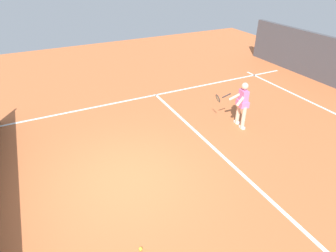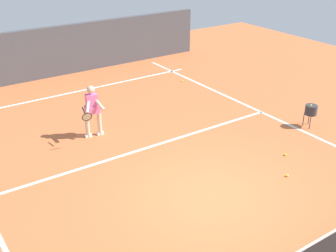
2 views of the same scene
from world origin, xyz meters
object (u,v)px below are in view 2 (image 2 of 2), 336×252
at_px(tennis_ball_mid, 287,175).
at_px(tennis_ball_far, 182,81).
at_px(tennis_ball_near, 285,155).
at_px(tennis_player, 92,109).
at_px(ball_hopper, 311,110).

height_order(tennis_ball_mid, tennis_ball_far, same).
xyz_separation_m(tennis_ball_near, tennis_ball_mid, (0.77, 0.74, 0.00)).
height_order(tennis_player, ball_hopper, tennis_player).
height_order(tennis_ball_near, tennis_ball_far, same).
distance_m(tennis_player, tennis_ball_far, 5.53).
bearing_deg(tennis_ball_near, tennis_ball_far, -100.44).
xyz_separation_m(tennis_player, ball_hopper, (-5.74, 3.09, -0.30)).
distance_m(tennis_player, ball_hopper, 6.52).
bearing_deg(ball_hopper, tennis_ball_near, 23.41).
height_order(tennis_ball_far, ball_hopper, ball_hopper).
bearing_deg(ball_hopper, tennis_ball_far, -81.43).
bearing_deg(tennis_ball_near, tennis_ball_mid, 44.21).
xyz_separation_m(tennis_ball_far, ball_hopper, (-0.83, 5.49, 0.51)).
distance_m(tennis_ball_mid, ball_hopper, 3.24).
bearing_deg(tennis_ball_far, tennis_player, 26.11).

